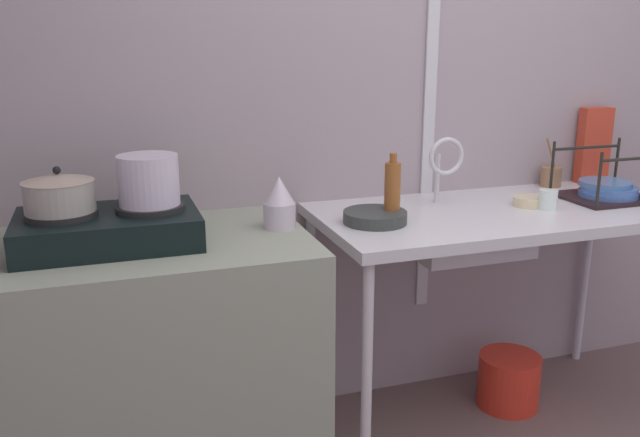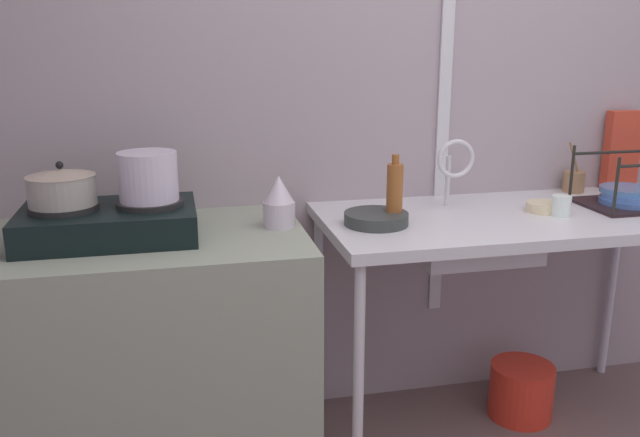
% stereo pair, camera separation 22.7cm
% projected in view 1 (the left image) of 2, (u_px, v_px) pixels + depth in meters
% --- Properties ---
extents(wall_back, '(4.59, 0.10, 2.57)m').
position_uv_depth(wall_back, '(425.00, 95.00, 2.71)').
color(wall_back, '#9E8F96').
rests_on(wall_back, ground).
extents(wall_metal_strip, '(0.05, 0.01, 2.05)m').
position_uv_depth(wall_metal_strip, '(431.00, 63.00, 2.62)').
color(wall_metal_strip, silver).
extents(counter_concrete, '(1.19, 0.67, 0.88)m').
position_uv_depth(counter_concrete, '(133.00, 370.00, 2.20)').
color(counter_concrete, gray).
rests_on(counter_concrete, ground).
extents(counter_sink, '(1.44, 0.67, 0.88)m').
position_uv_depth(counter_sink, '(503.00, 225.00, 2.53)').
color(counter_sink, silver).
rests_on(counter_sink, ground).
extents(stove, '(0.55, 0.36, 0.12)m').
position_uv_depth(stove, '(108.00, 228.00, 2.05)').
color(stove, black).
rests_on(stove, counter_concrete).
extents(pot_on_left_burner, '(0.21, 0.21, 0.14)m').
position_uv_depth(pot_on_left_burner, '(59.00, 193.00, 1.98)').
color(pot_on_left_burner, '#9E988D').
rests_on(pot_on_left_burner, stove).
extents(pot_on_right_burner, '(0.19, 0.19, 0.16)m').
position_uv_depth(pot_on_right_burner, '(149.00, 180.00, 2.06)').
color(pot_on_right_burner, silver).
rests_on(pot_on_right_burner, stove).
extents(percolator, '(0.11, 0.11, 0.18)m').
position_uv_depth(percolator, '(279.00, 203.00, 2.23)').
color(percolator, silver).
rests_on(percolator, counter_concrete).
extents(sink_basin, '(0.43, 0.32, 0.15)m').
position_uv_depth(sink_basin, '(464.00, 233.00, 2.45)').
color(sink_basin, silver).
rests_on(sink_basin, counter_sink).
extents(faucet, '(0.15, 0.08, 0.27)m').
position_uv_depth(faucet, '(445.00, 160.00, 2.51)').
color(faucet, silver).
rests_on(faucet, counter_sink).
extents(frying_pan, '(0.22, 0.22, 0.04)m').
position_uv_depth(frying_pan, '(375.00, 217.00, 2.31)').
color(frying_pan, '#313634').
rests_on(frying_pan, counter_sink).
extents(dish_rack, '(0.35, 0.29, 0.22)m').
position_uv_depth(dish_rack, '(607.00, 190.00, 2.65)').
color(dish_rack, black).
rests_on(dish_rack, counter_sink).
extents(cup_by_rack, '(0.07, 0.07, 0.07)m').
position_uv_depth(cup_by_rack, '(548.00, 200.00, 2.49)').
color(cup_by_rack, white).
rests_on(cup_by_rack, counter_sink).
extents(small_bowl_on_drainboard, '(0.12, 0.12, 0.04)m').
position_uv_depth(small_bowl_on_drainboard, '(529.00, 201.00, 2.54)').
color(small_bowl_on_drainboard, beige).
rests_on(small_bowl_on_drainboard, counter_sink).
extents(bottle_by_sink, '(0.06, 0.06, 0.24)m').
position_uv_depth(bottle_by_sink, '(392.00, 191.00, 2.31)').
color(bottle_by_sink, '#945324').
rests_on(bottle_by_sink, counter_sink).
extents(cereal_box, '(0.14, 0.07, 0.33)m').
position_uv_depth(cereal_box, '(594.00, 145.00, 2.92)').
color(cereal_box, '#C03A25').
rests_on(cereal_box, counter_sink).
extents(utensil_jar, '(0.09, 0.09, 0.21)m').
position_uv_depth(utensil_jar, '(551.00, 176.00, 2.87)').
color(utensil_jar, '#956D4B').
rests_on(utensil_jar, counter_sink).
extents(bucket_on_floor, '(0.26, 0.26, 0.22)m').
position_uv_depth(bucket_on_floor, '(509.00, 380.00, 2.79)').
color(bucket_on_floor, red).
rests_on(bucket_on_floor, ground).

